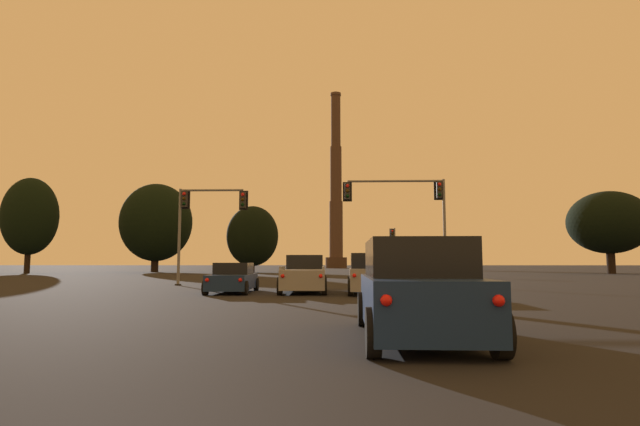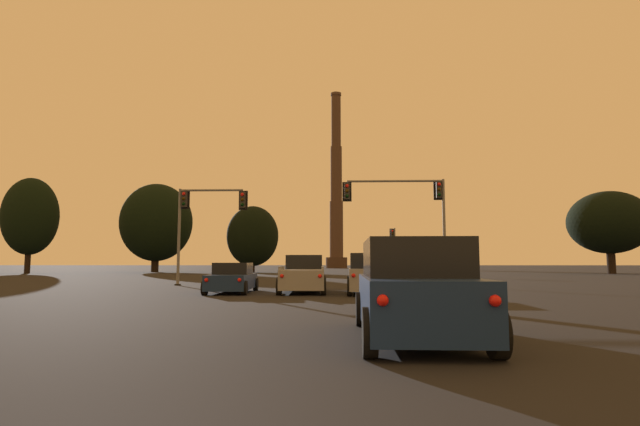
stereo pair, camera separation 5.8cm
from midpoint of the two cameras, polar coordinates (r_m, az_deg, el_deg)
suv_right_lane_front at (r=23.50m, az=5.76°, el=-6.97°), size 2.20×4.94×1.86m
pickup_truck_center_lane_front at (r=24.69m, az=-1.85°, el=-7.15°), size 2.33×5.56×1.82m
suv_right_lane_third at (r=9.70m, az=10.86°, el=-8.70°), size 2.17×4.93×1.86m
sedan_left_lane_front at (r=24.50m, az=-9.90°, el=-7.40°), size 2.12×4.75×1.43m
traffic_light_overhead_right at (r=31.78m, az=10.34°, el=1.07°), size 6.53×0.50×6.66m
traffic_light_far_right at (r=58.91m, az=8.45°, el=-3.54°), size 0.78×0.50×5.48m
traffic_light_overhead_left at (r=32.85m, az=-13.34°, el=0.14°), size 4.56×0.50×6.18m
smokestack at (r=134.41m, az=1.89°, el=1.72°), size 5.72×5.72×47.94m
treeline_far_left at (r=82.06m, az=-18.18°, el=-1.04°), size 11.14×10.03×13.79m
treeline_center_right at (r=79.77m, az=-30.19°, el=-0.33°), size 7.47×6.72×13.21m
treeline_center_left at (r=75.57m, az=30.15°, el=-0.94°), size 10.42×9.38×10.83m
treeline_far_right at (r=75.60m, az=-7.69°, el=-2.63°), size 7.75×6.97×9.95m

